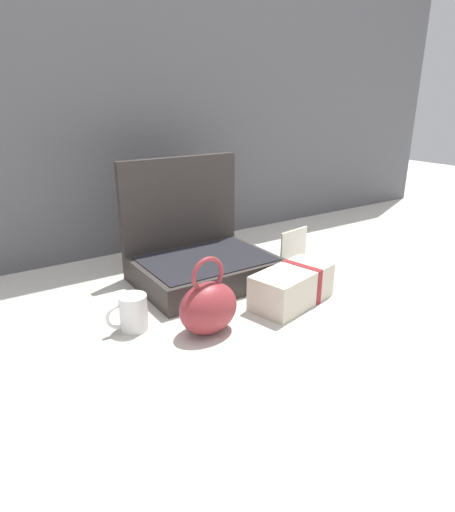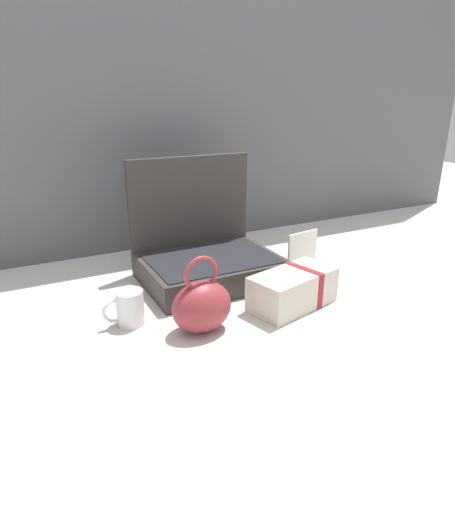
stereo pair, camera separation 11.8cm
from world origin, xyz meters
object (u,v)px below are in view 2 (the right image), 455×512
(cream_toiletry_bag, at_px, (294,289))
(coffee_mug, at_px, (129,308))
(info_card_left, at_px, (302,253))
(teal_pouch_handbag, at_px, (202,306))
(open_suitcase, at_px, (206,254))

(cream_toiletry_bag, relative_size, coffee_mug, 2.53)
(info_card_left, bearing_deg, coffee_mug, 177.85)
(cream_toiletry_bag, relative_size, info_card_left, 1.88)
(coffee_mug, height_order, info_card_left, info_card_left)
(teal_pouch_handbag, relative_size, coffee_mug, 1.86)
(open_suitcase, xyz_separation_m, coffee_mug, (-0.30, -0.19, -0.03))
(cream_toiletry_bag, xyz_separation_m, coffee_mug, (-0.43, 0.10, -0.00))
(teal_pouch_handbag, height_order, coffee_mug, teal_pouch_handbag)
(open_suitcase, distance_m, cream_toiletry_bag, 0.32)
(open_suitcase, distance_m, info_card_left, 0.31)
(open_suitcase, height_order, teal_pouch_handbag, open_suitcase)
(teal_pouch_handbag, bearing_deg, coffee_mug, 142.84)
(info_card_left, bearing_deg, open_suitcase, 148.61)
(open_suitcase, height_order, coffee_mug, open_suitcase)
(cream_toiletry_bag, bearing_deg, teal_pouch_handbag, -177.70)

